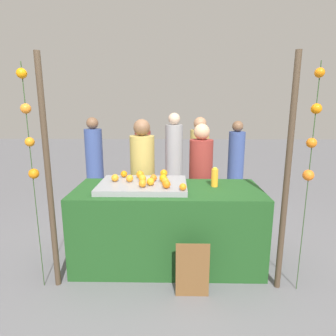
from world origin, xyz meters
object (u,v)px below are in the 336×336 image
vendor_left (143,183)px  chalkboard_sign (192,270)px  stall_counter (168,226)px  juice_bottle (215,177)px  orange_1 (140,175)px  vendor_right (200,185)px  orange_0 (165,181)px

vendor_left → chalkboard_sign: bearing=-65.5°
stall_counter → juice_bottle: size_ratio=9.40×
stall_counter → orange_1: (-0.33, 0.21, 0.55)m
juice_bottle → vendor_right: vendor_right is taller
stall_counter → orange_1: orange_1 is taller
chalkboard_sign → vendor_left: bearing=114.5°
orange_0 → orange_1: size_ratio=0.91×
stall_counter → juice_bottle: juice_bottle is taller
juice_bottle → vendor_right: 0.68m
stall_counter → juice_bottle: bearing=10.0°
juice_bottle → vendor_left: size_ratio=0.14×
stall_counter → vendor_left: size_ratio=1.28×
orange_0 → chalkboard_sign: 0.95m
juice_bottle → orange_0: bearing=-163.9°
vendor_right → stall_counter: bearing=-121.5°
orange_0 → vendor_right: vendor_right is taller
juice_bottle → vendor_left: bearing=145.8°
orange_1 → orange_0: bearing=-42.5°
juice_bottle → chalkboard_sign: juice_bottle is taller
juice_bottle → vendor_right: size_ratio=0.14×
orange_1 → chalkboard_sign: bearing=-55.2°
chalkboard_sign → orange_1: bearing=124.8°
stall_counter → orange_0: size_ratio=25.35×
orange_1 → vendor_right: (0.76, 0.49, -0.27)m
orange_0 → vendor_left: vendor_left is taller
stall_counter → orange_0: bearing=-111.1°
orange_1 → chalkboard_sign: orange_1 is taller
stall_counter → vendor_right: size_ratio=1.33×
orange_0 → juice_bottle: (0.56, 0.16, 0.00)m
orange_0 → orange_1: bearing=137.5°
juice_bottle → orange_1: bearing=172.2°
orange_0 → orange_1: orange_1 is taller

